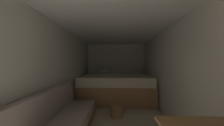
{
  "coord_description": "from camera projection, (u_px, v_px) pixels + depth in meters",
  "views": [
    {
      "loc": [
        0.01,
        -0.41,
        1.21
      ],
      "look_at": [
        -0.08,
        2.58,
        1.2
      ],
      "focal_mm": 20.19,
      "sensor_mm": 36.0,
      "label": 1
    }
  ],
  "objects": [
    {
      "name": "wicker_basket",
      "position": [
        116.0,
        112.0,
        2.82
      ],
      "size": [
        0.26,
        0.26,
        0.22
      ],
      "color": "olive",
      "rests_on": "ground"
    },
    {
      "name": "ground_plane",
      "position": [
        115.0,
        123.0,
        2.5
      ],
      "size": [
        7.51,
        7.51,
        0.0
      ],
      "primitive_type": "plane",
      "color": "#B2A893"
    },
    {
      "name": "wall_back",
      "position": [
        116.0,
        68.0,
        5.28
      ],
      "size": [
        2.43,
        0.05,
        1.99
      ],
      "primitive_type": "cube",
      "color": "silver",
      "rests_on": "ground"
    },
    {
      "name": "wall_left",
      "position": [
        56.0,
        73.0,
        2.54
      ],
      "size": [
        0.05,
        5.51,
        1.99
      ],
      "primitive_type": "cube",
      "color": "silver",
      "rests_on": "ground"
    },
    {
      "name": "ceiling_slab",
      "position": [
        115.0,
        22.0,
        2.5
      ],
      "size": [
        2.43,
        5.51,
        0.05
      ],
      "primitive_type": "cube",
      "color": "white",
      "rests_on": "wall_left"
    },
    {
      "name": "bed",
      "position": [
        116.0,
        87.0,
        4.27
      ],
      "size": [
        2.21,
        1.88,
        0.95
      ],
      "color": "#9E7247",
      "rests_on": "ground"
    },
    {
      "name": "wall_right",
      "position": [
        176.0,
        74.0,
        2.46
      ],
      "size": [
        0.05,
        5.51,
        1.99
      ],
      "primitive_type": "cube",
      "color": "silver",
      "rests_on": "ground"
    }
  ]
}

